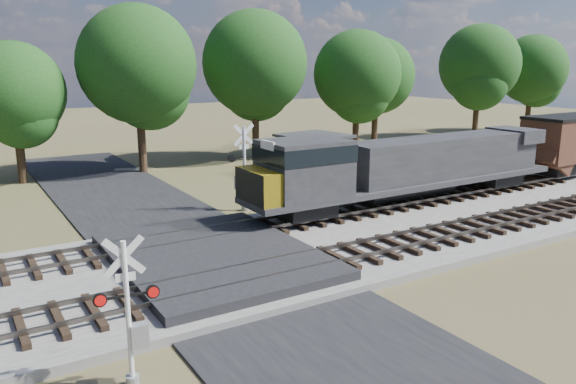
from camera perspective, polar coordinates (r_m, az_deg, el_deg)
ground at (r=21.34m, az=-6.93°, el=-7.96°), size 160.00×160.00×0.00m
ballast_bed at (r=27.10m, az=12.20°, el=-3.22°), size 140.00×10.00×0.30m
road at (r=21.33m, az=-6.93°, el=-7.86°), size 7.00×60.00×0.08m
crossing_panel at (r=21.66m, az=-7.51°, el=-6.77°), size 7.00×9.00×0.62m
track_near at (r=21.00m, az=3.18°, el=-7.03°), size 140.00×2.60×0.33m
track_far at (r=25.06m, az=-3.33°, el=-3.66°), size 140.00×2.60×0.33m
crossing_signal_near at (r=14.09m, az=-15.54°, el=-12.93°), size 1.53×0.36×3.80m
crossing_signal_far at (r=29.07m, az=-4.60°, el=1.71°), size 1.84×0.40×4.57m
equipment_shed at (r=38.52m, az=2.65°, el=3.84°), size 4.52×4.52×2.79m
treeline at (r=43.01m, az=-5.72°, el=12.02°), size 80.56×10.43×11.52m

